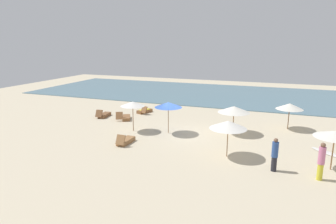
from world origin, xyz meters
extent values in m
plane|color=beige|center=(0.00, 0.00, 0.00)|extent=(60.00, 60.00, 0.00)
cube|color=slate|center=(0.00, 17.00, 0.03)|extent=(48.00, 16.00, 0.06)
cylinder|color=brown|center=(7.10, 4.00, 0.96)|extent=(0.06, 0.06, 1.91)
cone|color=silver|center=(7.10, 4.00, 1.74)|extent=(1.97, 1.97, 0.43)
cylinder|color=olive|center=(9.14, -3.07, 1.02)|extent=(0.06, 0.06, 2.04)
cone|color=silver|center=(9.14, -3.07, 1.92)|extent=(2.03, 2.03, 0.34)
cylinder|color=brown|center=(3.82, -3.14, 1.03)|extent=(0.05, 0.05, 2.06)
cone|color=white|center=(3.82, -3.14, 1.89)|extent=(2.11, 2.11, 0.45)
cylinder|color=brown|center=(-3.49, -0.55, 1.07)|extent=(0.05, 0.05, 2.15)
cone|color=white|center=(-3.49, -0.55, 2.03)|extent=(1.76, 1.76, 0.33)
cylinder|color=olive|center=(-0.91, -0.12, 1.10)|extent=(0.05, 0.05, 2.20)
cone|color=#3359B2|center=(-0.91, -0.12, 2.07)|extent=(1.94, 1.94, 0.36)
cylinder|color=brown|center=(3.43, 1.44, 0.97)|extent=(0.06, 0.06, 1.93)
cone|color=silver|center=(3.43, 1.44, 1.76)|extent=(2.25, 2.25, 0.44)
cube|color=olive|center=(-2.70, -3.15, 0.14)|extent=(0.63, 1.51, 0.28)
cube|color=olive|center=(-2.69, -3.85, 0.44)|extent=(0.58, 0.37, 0.61)
cube|color=brown|center=(-7.78, 2.35, 0.14)|extent=(0.79, 1.57, 0.28)
cube|color=brown|center=(-7.88, 1.66, 0.44)|extent=(0.62, 0.47, 0.59)
cube|color=brown|center=(-5.17, 4.96, 0.14)|extent=(1.11, 1.62, 0.28)
cube|color=brown|center=(-4.91, 4.31, 0.44)|extent=(0.67, 0.56, 0.60)
cube|color=yellow|center=(-5.17, 4.96, 0.30)|extent=(0.86, 1.16, 0.03)
cube|color=brown|center=(-5.57, 2.22, 0.14)|extent=(1.21, 1.61, 0.28)
cube|color=brown|center=(-5.88, 1.59, 0.44)|extent=(0.69, 0.61, 0.59)
cylinder|color=#26262D|center=(6.40, -4.28, 0.38)|extent=(0.38, 0.38, 0.75)
cylinder|color=#2D4C8C|center=(6.40, -4.28, 1.15)|extent=(0.44, 0.44, 0.79)
sphere|color=brown|center=(6.40, -4.28, 1.64)|extent=(0.21, 0.21, 0.21)
cylinder|color=yellow|center=(8.48, -4.57, 0.40)|extent=(0.37, 0.37, 0.80)
cylinder|color=#D17299|center=(8.48, -4.57, 1.22)|extent=(0.43, 0.43, 0.84)
sphere|color=brown|center=(8.48, -4.57, 1.74)|extent=(0.23, 0.23, 0.23)
ellipsoid|color=silver|center=(9.25, -0.53, 0.04)|extent=(1.86, 1.84, 0.07)
camera|label=1|loc=(6.48, -19.62, 6.49)|focal=32.47mm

